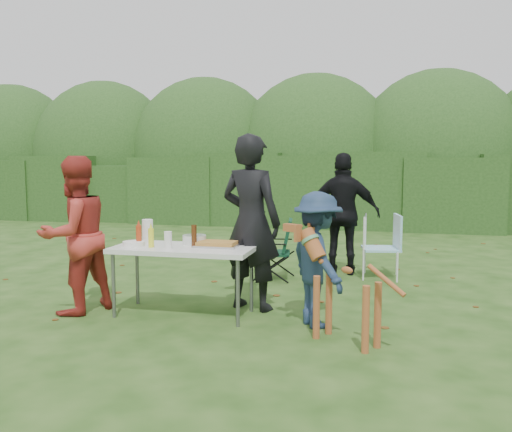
% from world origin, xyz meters
% --- Properties ---
extents(ground, '(80.00, 80.00, 0.00)m').
position_xyz_m(ground, '(0.00, 0.00, 0.00)').
color(ground, '#1E4211').
extents(hedge_row, '(22.00, 1.40, 1.70)m').
position_xyz_m(hedge_row, '(0.00, 8.00, 0.85)').
color(hedge_row, '#23471C').
rests_on(hedge_row, ground).
extents(shrub_backdrop, '(20.00, 2.60, 3.20)m').
position_xyz_m(shrub_backdrop, '(0.00, 9.60, 1.60)').
color(shrub_backdrop, '#3D6628').
rests_on(shrub_backdrop, ground).
extents(folding_table, '(1.50, 0.70, 0.74)m').
position_xyz_m(folding_table, '(-0.16, 0.01, 0.69)').
color(folding_table, silver).
rests_on(folding_table, ground).
extents(person_cook, '(0.81, 0.65, 1.95)m').
position_xyz_m(person_cook, '(0.48, 0.41, 0.97)').
color(person_cook, black).
rests_on(person_cook, ground).
extents(person_red_jacket, '(0.94, 1.02, 1.71)m').
position_xyz_m(person_red_jacket, '(-1.33, -0.18, 0.85)').
color(person_red_jacket, '#AE2F27').
rests_on(person_red_jacket, ground).
extents(person_black_puffy, '(1.06, 0.49, 1.76)m').
position_xyz_m(person_black_puffy, '(1.34, 2.50, 0.88)').
color(person_black_puffy, black).
rests_on(person_black_puffy, ground).
extents(child, '(0.90, 1.01, 1.35)m').
position_xyz_m(child, '(1.28, -0.05, 0.68)').
color(child, navy).
rests_on(child, ground).
extents(dog, '(1.15, 0.93, 1.03)m').
position_xyz_m(dog, '(1.61, -0.49, 0.51)').
color(dog, '#A1552A').
rests_on(dog, ground).
extents(camping_chair, '(0.61, 0.61, 0.86)m').
position_xyz_m(camping_chair, '(0.43, 1.89, 0.43)').
color(camping_chair, '#0F3923').
rests_on(camping_chair, ground).
extents(lawn_chair, '(0.62, 0.62, 0.91)m').
position_xyz_m(lawn_chair, '(1.88, 2.37, 0.45)').
color(lawn_chair, '#45BCE8').
rests_on(lawn_chair, ground).
extents(food_tray, '(0.45, 0.30, 0.02)m').
position_xyz_m(food_tray, '(0.19, 0.11, 0.75)').
color(food_tray, '#B7B7BA').
rests_on(food_tray, folding_table).
extents(focaccia_bread, '(0.40, 0.26, 0.04)m').
position_xyz_m(focaccia_bread, '(0.19, 0.11, 0.78)').
color(focaccia_bread, '#B67D33').
rests_on(focaccia_bread, food_tray).
extents(mustard_bottle, '(0.06, 0.06, 0.20)m').
position_xyz_m(mustard_bottle, '(-0.48, -0.10, 0.84)').
color(mustard_bottle, yellow).
rests_on(mustard_bottle, folding_table).
extents(ketchup_bottle, '(0.06, 0.06, 0.22)m').
position_xyz_m(ketchup_bottle, '(-0.66, -0.02, 0.85)').
color(ketchup_bottle, '#B53817').
rests_on(ketchup_bottle, folding_table).
extents(beer_bottle, '(0.06, 0.06, 0.24)m').
position_xyz_m(beer_bottle, '(-0.04, 0.01, 0.86)').
color(beer_bottle, '#47230F').
rests_on(beer_bottle, folding_table).
extents(paper_towel_roll, '(0.12, 0.12, 0.26)m').
position_xyz_m(paper_towel_roll, '(-0.65, 0.20, 0.87)').
color(paper_towel_roll, white).
rests_on(paper_towel_roll, folding_table).
extents(cup_stack, '(0.08, 0.08, 0.18)m').
position_xyz_m(cup_stack, '(-0.27, -0.13, 0.83)').
color(cup_stack, white).
rests_on(cup_stack, folding_table).
extents(pasta_bowl, '(0.26, 0.26, 0.10)m').
position_xyz_m(pasta_bowl, '(-0.11, 0.21, 0.79)').
color(pasta_bowl, silver).
rests_on(pasta_bowl, folding_table).
extents(plate_stack, '(0.24, 0.24, 0.05)m').
position_xyz_m(plate_stack, '(-0.70, -0.06, 0.77)').
color(plate_stack, white).
rests_on(plate_stack, folding_table).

